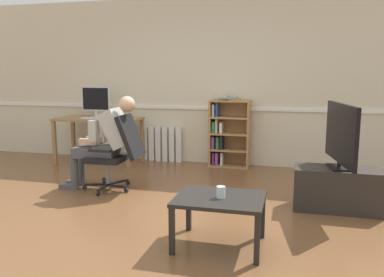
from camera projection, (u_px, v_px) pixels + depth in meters
name	position (u px, v px, depth m)	size (l,w,h in m)	color
ground_plane	(158.00, 216.00, 4.17)	(18.00, 18.00, 0.00)	brown
back_wall	(211.00, 82.00, 6.49)	(12.00, 0.13, 2.70)	beige
computer_desk	(98.00, 124.00, 6.56)	(1.39, 0.66, 0.76)	#9E7547
imac_monitor	(96.00, 100.00, 6.59)	(0.50, 0.14, 0.51)	silver
keyboard	(94.00, 118.00, 6.41)	(0.43, 0.12, 0.02)	white
computer_mouse	(112.00, 118.00, 6.35)	(0.06, 0.10, 0.03)	white
bookshelf	(227.00, 133.00, 6.34)	(0.64, 0.29, 1.14)	#AD7F4C
radiator	(162.00, 144.00, 6.75)	(0.70, 0.08, 0.59)	white
office_chair	(118.00, 150.00, 5.03)	(0.78, 0.62, 0.98)	black
person_seated	(105.00, 140.00, 5.05)	(1.02, 0.40, 1.21)	#4C4C51
tv_stand	(337.00, 189.00, 4.34)	(0.93, 0.42, 0.47)	#2D2823
tv_screen	(341.00, 135.00, 4.24)	(0.25, 1.02, 0.70)	black
coffee_table	(220.00, 203.00, 3.40)	(0.76, 0.60, 0.44)	black
drinking_glass	(221.00, 192.00, 3.36)	(0.08, 0.08, 0.10)	silver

